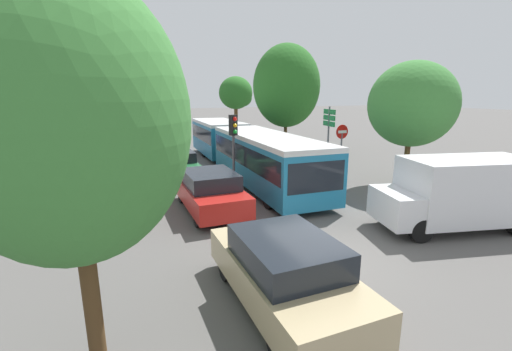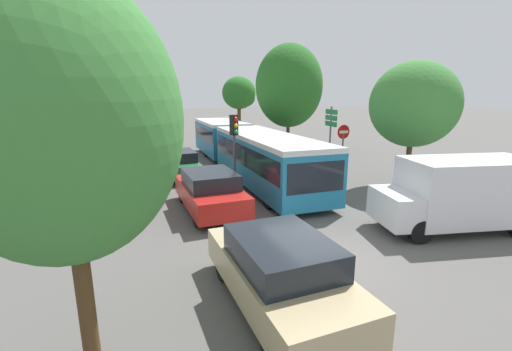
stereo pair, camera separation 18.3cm
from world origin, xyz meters
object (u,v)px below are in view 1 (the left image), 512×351
Objects in this scene: queued_car_tan at (285,271)px; direction_sign_post at (329,125)px; queued_car_red at (210,191)px; traffic_light at (234,135)px; queued_car_blue at (146,139)px; no_entry_sign at (341,144)px; articulated_bus at (242,146)px; tree_right_near at (414,106)px; tree_right_far at (237,94)px; tree_left_mid at (77,74)px; queued_car_graphite at (159,149)px; tree_left_near at (69,121)px; queued_car_green at (177,164)px; city_bus_rear at (134,120)px; white_van at (461,191)px; tree_right_mid at (286,88)px.

direction_sign_post is (8.84, 10.95, 1.79)m from queued_car_tan.
traffic_light reaches higher than queued_car_red.
queued_car_blue is 1.49× the size of no_entry_sign.
articulated_bus is 3.77× the size of queued_car_tan.
tree_right_near is (7.64, -2.84, 1.24)m from traffic_light.
queued_car_blue is 17.05m from no_entry_sign.
tree_right_near is 0.95× the size of tree_right_far.
articulated_bus is 3.77× the size of queued_car_red.
direction_sign_post is at bearing -143.35° from queued_car_blue.
articulated_bus is 5.21m from direction_sign_post.
queued_car_graphite is at bearing 64.97° from tree_left_mid.
tree_left_near is (-3.82, -6.53, 3.15)m from queued_car_red.
articulated_bus is at bearing 21.63° from tree_left_mid.
city_bus_rear is at bearing 1.57° from queued_car_green.
direction_sign_post is at bearing -97.16° from queued_car_green.
tree_left_near reaches higher than direction_sign_post.
city_bus_rear is 1.95× the size of tree_right_near.
queued_car_green is 0.98× the size of queued_car_graphite.
no_entry_sign reaches higher than queued_car_tan.
tree_right_mid is (2.33, 15.97, 3.47)m from white_van.
queued_car_graphite is 10.24m from tree_right_mid.
no_entry_sign is at bearing 71.77° from traffic_light.
tree_right_mid reaches higher than tree_right_near.
queued_car_green is 0.71× the size of tree_right_near.
articulated_bus is 4.01m from traffic_light.
no_entry_sign is 0.47× the size of tree_right_far.
city_bus_rear is 36.16m from queued_car_tan.
tree_right_near is at bearing -165.18° from city_bus_rear.
queued_car_graphite is at bearing 2.79° from queued_car_green.
direction_sign_post is at bearing -84.63° from white_van.
queued_car_green is at bearing -150.77° from tree_right_mid.
city_bus_rear is 2.10× the size of white_van.
tree_left_near is (-3.63, -36.37, 2.55)m from city_bus_rear.
direction_sign_post is at bearing -126.05° from queued_car_graphite.
tree_right_mid reaches higher than queued_car_blue.
queued_car_red is at bearing -177.83° from queued_car_graphite.
tree_right_mid is (0.71, 6.46, 2.15)m from direction_sign_post.
direction_sign_post is 0.59× the size of tree_right_far.
direction_sign_post is at bearing -92.93° from tree_right_far.
tree_right_near is at bearing -89.77° from tree_right_far.
articulated_bus reaches higher than queued_car_green.
queued_car_blue is 1.24× the size of traffic_light.
tree_left_near is (-3.63, -17.80, 3.20)m from queued_car_graphite.
tree_left_near is 1.04× the size of tree_right_near.
white_van is 0.93× the size of tree_right_near.
no_entry_sign is (7.58, -27.91, 0.50)m from city_bus_rear.
tree_left_mid is at bearing -64.84° from articulated_bus.
traffic_light is at bearing -23.37° from articulated_bus.
queued_car_graphite is 0.70× the size of tree_left_near.
no_entry_sign is at bearing -41.81° from queued_car_tan.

